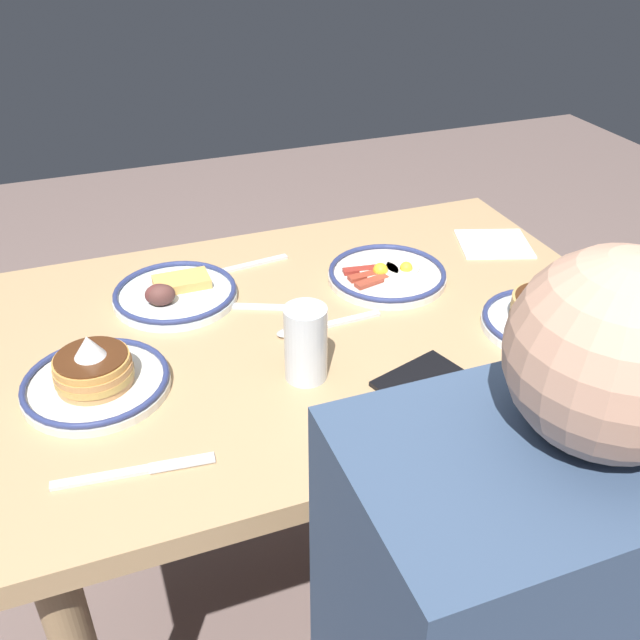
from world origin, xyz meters
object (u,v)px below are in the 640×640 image
object	(u,v)px
cell_phone	(417,378)
paper_napkin	(494,244)
plate_near_main	(174,293)
plate_center_pancakes	(387,274)
plate_far_side	(544,318)
drinking_glass	(306,347)
tea_spoon	(315,327)
fork_far	(247,266)
fork_near	(274,307)
butter_knife	(134,471)
plate_far_companion	(95,377)

from	to	relation	value
cell_phone	paper_napkin	size ratio (longest dim) A/B	0.96
plate_near_main	paper_napkin	size ratio (longest dim) A/B	1.56
plate_center_pancakes	paper_napkin	bearing A→B (deg)	-168.01
plate_far_side	paper_napkin	xyz separation A→B (m)	(-0.10, -0.32, -0.02)
drinking_glass	cell_phone	size ratio (longest dim) A/B	0.89
plate_near_main	tea_spoon	size ratio (longest dim) A/B	1.17
cell_phone	fork_far	world-z (taller)	cell_phone
paper_napkin	fork_far	xyz separation A→B (m)	(0.54, -0.09, 0.00)
cell_phone	fork_far	distance (m)	0.49
plate_far_side	cell_phone	xyz separation A→B (m)	(0.28, 0.06, -0.02)
fork_near	butter_knife	size ratio (longest dim) A/B	0.82
tea_spoon	paper_napkin	bearing A→B (deg)	-159.68
fork_near	plate_center_pancakes	bearing A→B (deg)	-174.08
fork_far	tea_spoon	size ratio (longest dim) A/B	0.90
fork_far	butter_knife	bearing A→B (deg)	59.81
cell_phone	paper_napkin	xyz separation A→B (m)	(-0.38, -0.38, -0.00)
plate_far_companion	fork_far	xyz separation A→B (m)	(-0.33, -0.31, -0.02)
plate_far_companion	butter_knife	xyz separation A→B (m)	(-0.03, 0.21, -0.02)
plate_far_companion	cell_phone	bearing A→B (deg)	162.37
plate_far_side	tea_spoon	world-z (taller)	plate_far_side
plate_center_pancakes	tea_spoon	size ratio (longest dim) A/B	1.18
drinking_glass	paper_napkin	distance (m)	0.63
plate_near_main	butter_knife	xyz separation A→B (m)	(0.14, 0.44, -0.01)
plate_near_main	fork_near	world-z (taller)	plate_near_main
paper_napkin	tea_spoon	size ratio (longest dim) A/B	0.75
plate_near_main	fork_far	size ratio (longest dim) A/B	1.30
tea_spoon	butter_knife	bearing A→B (deg)	35.18
paper_napkin	drinking_glass	bearing A→B (deg)	29.15
plate_center_pancakes	fork_far	world-z (taller)	plate_center_pancakes
butter_knife	tea_spoon	distance (m)	0.43
plate_near_main	fork_far	bearing A→B (deg)	-153.58
plate_far_side	paper_napkin	size ratio (longest dim) A/B	1.44
plate_far_side	butter_knife	world-z (taller)	plate_far_side
plate_far_companion	paper_napkin	distance (m)	0.89
plate_center_pancakes	plate_near_main	bearing A→B (deg)	-9.63
tea_spoon	plate_far_companion	bearing A→B (deg)	6.36
plate_far_companion	cell_phone	world-z (taller)	plate_far_companion
cell_phone	tea_spoon	bearing A→B (deg)	-79.65
fork_far	butter_knife	world-z (taller)	same
plate_far_side	fork_near	xyz separation A→B (m)	(0.43, -0.23, -0.02)
plate_far_side	paper_napkin	distance (m)	0.34
plate_near_main	plate_center_pancakes	xyz separation A→B (m)	(-0.41, 0.07, -0.00)
paper_napkin	tea_spoon	world-z (taller)	tea_spoon
plate_far_companion	paper_napkin	xyz separation A→B (m)	(-0.87, -0.22, -0.02)
plate_near_main	fork_far	xyz separation A→B (m)	(-0.16, -0.08, -0.01)
plate_far_companion	fork_far	size ratio (longest dim) A/B	1.28
plate_far_side	plate_near_main	bearing A→B (deg)	-28.74
plate_center_pancakes	plate_far_side	xyz separation A→B (m)	(-0.19, 0.26, 0.01)
plate_near_main	drinking_glass	world-z (taller)	drinking_glass
plate_far_companion	fork_far	bearing A→B (deg)	-136.60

